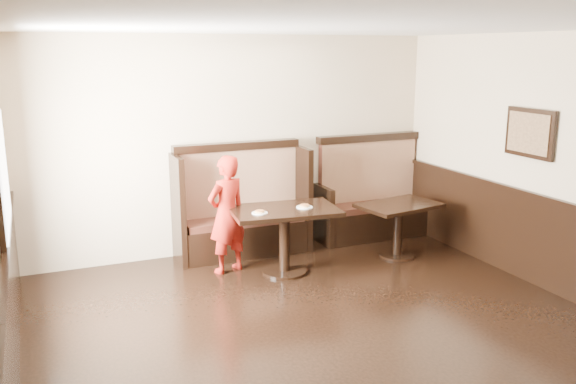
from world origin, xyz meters
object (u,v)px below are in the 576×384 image
booth_neighbor (371,203)px  child (227,214)px  table_main (284,224)px  table_neighbor (398,217)px  booth_main (241,214)px

booth_neighbor → child: bearing=-165.8°
table_main → table_neighbor: size_ratio=1.20×
booth_neighbor → booth_main: bearing=179.9°
child → table_neighbor: bearing=151.7°
booth_main → table_main: 0.93m
table_main → child: size_ratio=0.93×
booth_main → table_neighbor: 2.03m
table_main → table_neighbor: (1.58, -0.01, -0.09)m
booth_neighbor → table_neighbor: size_ratio=1.50×
booth_neighbor → table_main: 1.95m
booth_neighbor → table_neighbor: booth_neighbor is taller
booth_main → booth_neighbor: (1.95, -0.00, -0.05)m
booth_main → child: 0.72m
booth_neighbor → table_neighbor: (-0.14, -0.91, 0.04)m
table_neighbor → child: bearing=161.7°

